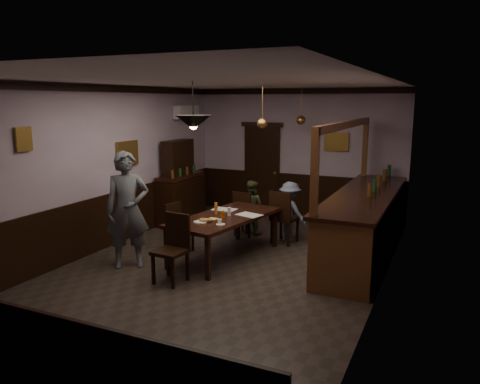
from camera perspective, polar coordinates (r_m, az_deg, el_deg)
The scene contains 31 objects.
room at distance 7.44m, azimuth -2.23°, elevation 1.71°, with size 5.01×8.01×3.01m.
dining_table at distance 8.12m, azimuth -1.87°, elevation -3.35°, with size 1.35×2.34×0.75m.
chair_far_left at distance 9.43m, azimuth 0.51°, elevation -2.44°, with size 0.42×0.42×0.92m.
chair_far_right at distance 8.96m, azimuth 5.24°, elevation -2.81°, with size 0.52×0.52×1.03m.
chair_near at distance 7.18m, azimuth -8.13°, elevation -6.38°, with size 0.48×0.48×1.04m.
chair_side at distance 8.59m, azimuth -7.64°, elevation -4.03°, with size 0.46×0.46×0.89m.
person_standing at distance 7.84m, azimuth -13.55°, elevation -2.13°, with size 0.70×0.46×1.92m, color #53555F.
person_seated_left at distance 9.65m, azimuth 1.38°, elevation -1.83°, with size 0.54×0.42×1.11m, color #464C2E.
person_seated_right at distance 9.20m, azimuth 6.11°, elevation -2.35°, with size 0.75×0.43×1.17m, color slate.
newspaper_left at distance 8.56m, azimuth -1.93°, elevation -2.13°, with size 0.42×0.30×0.01m, color silver.
newspaper_right at distance 8.15m, azimuth 1.12°, elevation -2.81°, with size 0.42×0.30×0.01m, color silver.
napkin at distance 7.91m, azimuth -3.37°, elevation -3.27°, with size 0.15×0.15×0.00m, color #E8B155.
saucer at distance 7.53m, azimuth -2.38°, elevation -3.96°, with size 0.15×0.15×0.01m, color white.
coffee_cup at distance 7.55m, azimuth -2.51°, elevation -3.58°, with size 0.08×0.08×0.07m, color white.
pastry_plate at distance 7.70m, azimuth -4.88°, elevation -3.65°, with size 0.22×0.22×0.01m, color white.
pastry_ring_a at distance 7.72m, azimuth -4.53°, elevation -3.39°, with size 0.13×0.13×0.04m, color #C68C47.
pastry_ring_b at distance 7.71m, azimuth -3.86°, elevation -3.40°, with size 0.13×0.13×0.04m, color #C68C47.
soda_can at distance 7.94m, azimuth -2.10°, elevation -2.76°, with size 0.07×0.07×0.12m, color orange.
beer_glass at distance 8.23m, azimuth -2.95°, elevation -1.99°, with size 0.06×0.06×0.20m, color #BF721E.
water_glass at distance 8.08m, azimuth -1.33°, elevation -2.40°, with size 0.06×0.06×0.15m, color silver.
pepper_mill at distance 7.73m, azimuth -7.59°, elevation -3.16°, with size 0.04×0.04×0.14m, color black.
sideboard at distance 10.61m, azimuth -7.31°, elevation 0.30°, with size 0.50×1.40×1.85m.
bar_counter at distance 8.56m, azimuth 14.94°, elevation -3.59°, with size 0.98×4.21×2.36m.
door_back at distance 11.44m, azimuth 2.69°, elevation 2.72°, with size 0.90×0.06×2.10m, color black.
ac_unit at distance 11.04m, azimuth -6.58°, elevation 9.66°, with size 0.20×0.85×0.30m.
picture_left_small at distance 7.63m, azimuth -24.88°, elevation 5.86°, with size 0.04×0.28×0.36m.
picture_left_large at distance 9.40m, azimuth -13.54°, elevation 4.61°, with size 0.04×0.62×0.48m.
picture_back at distance 10.82m, azimuth 11.67°, elevation 6.03°, with size 0.55×0.04×0.42m.
pendant_iron at distance 7.24m, azimuth -5.72°, elevation 8.43°, with size 0.56×0.56×0.73m.
pendant_brass_mid at distance 8.64m, azimuth 2.73°, elevation 8.34°, with size 0.20×0.20×0.81m.
pendant_brass_far at distance 10.20m, azimuth 7.45°, elevation 8.67°, with size 0.20×0.20×0.81m.
Camera 1 is at (3.32, -6.55, 2.71)m, focal length 35.00 mm.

